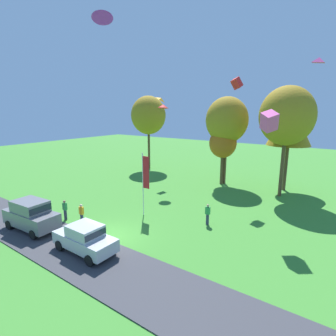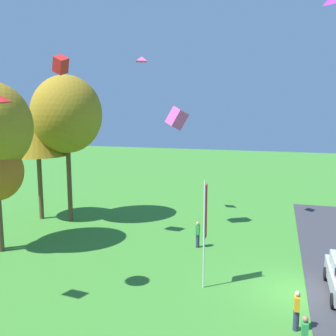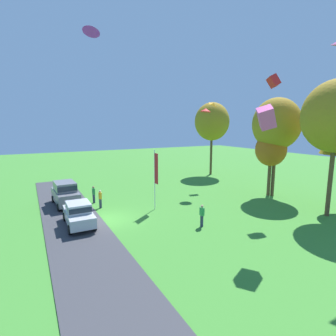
% 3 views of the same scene
% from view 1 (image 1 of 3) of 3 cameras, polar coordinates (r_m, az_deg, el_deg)
% --- Properties ---
extents(ground_plane, '(120.00, 120.00, 0.00)m').
position_cam_1_polar(ground_plane, '(20.10, -12.29, -14.21)').
color(ground_plane, '#3D842D').
extents(pavement_strip, '(36.00, 4.40, 0.06)m').
position_cam_1_polar(pavement_strip, '(18.54, -18.94, -16.94)').
color(pavement_strip, '#38383D').
rests_on(pavement_strip, ground).
extents(car_suv_mid_row, '(4.70, 2.26, 2.28)m').
position_cam_1_polar(car_suv_mid_row, '(22.51, -27.65, -8.85)').
color(car_suv_mid_row, slate).
rests_on(car_suv_mid_row, ground).
extents(car_sedan_near_entrance, '(4.41, 1.98, 1.84)m').
position_cam_1_polar(car_sedan_near_entrance, '(17.93, -17.61, -14.25)').
color(car_sedan_near_entrance, '#B7B7BC').
rests_on(car_sedan_near_entrance, ground).
extents(person_on_lawn, '(0.36, 0.24, 1.71)m').
position_cam_1_polar(person_on_lawn, '(21.31, 8.61, -9.90)').
color(person_on_lawn, '#2D334C').
rests_on(person_on_lawn, ground).
extents(person_beside_suv, '(0.36, 0.24, 1.71)m').
position_cam_1_polar(person_beside_suv, '(23.53, -21.50, -8.47)').
color(person_beside_suv, '#2D334C').
rests_on(person_beside_suv, ground).
extents(person_watching_sky, '(0.36, 0.24, 1.71)m').
position_cam_1_polar(person_watching_sky, '(22.14, -18.30, -9.53)').
color(person_watching_sky, '#2D334C').
rests_on(person_watching_sky, ground).
extents(tree_far_left, '(5.27, 5.27, 11.12)m').
position_cam_1_polar(tree_far_left, '(40.74, -4.28, 11.36)').
color(tree_far_left, brown).
rests_on(tree_far_left, ground).
extents(tree_left_of_center, '(3.26, 3.26, 6.88)m').
position_cam_1_polar(tree_left_of_center, '(32.34, 11.85, 5.27)').
color(tree_left_of_center, brown).
rests_on(tree_left_of_center, ground).
extents(tree_far_right, '(5.00, 5.00, 10.55)m').
position_cam_1_polar(tree_far_right, '(32.37, 12.69, 10.09)').
color(tree_far_right, brown).
rests_on(tree_far_right, ground).
extents(tree_right_of_center, '(4.64, 4.64, 9.79)m').
position_cam_1_polar(tree_right_of_center, '(31.75, 25.00, 8.60)').
color(tree_right_of_center, brown).
rests_on(tree_right_of_center, ground).
extents(tree_center_back, '(5.37, 5.37, 11.35)m').
position_cam_1_polar(tree_center_back, '(29.18, 24.45, 10.24)').
color(tree_center_back, brown).
rests_on(tree_center_back, ground).
extents(flag_banner, '(0.71, 0.08, 5.49)m').
position_cam_1_polar(flag_banner, '(22.10, -5.04, -1.88)').
color(flag_banner, silver).
rests_on(flag_banner, ground).
extents(kite_diamond_topmost, '(1.21, 1.28, 0.45)m').
position_cam_1_polar(kite_diamond_topmost, '(23.99, 30.04, 19.70)').
color(kite_diamond_topmost, '#EA4C9E').
extents(kite_box_mid_center, '(1.45, 1.75, 1.77)m').
position_cam_1_polar(kite_box_mid_center, '(20.73, 21.17, 9.48)').
color(kite_box_mid_center, '#EA4C9E').
extents(kite_delta_trailing_tail, '(1.42, 1.45, 0.54)m').
position_cam_1_polar(kite_delta_trailing_tail, '(30.59, -1.08, 13.30)').
color(kite_delta_trailing_tail, red).
extents(kite_diamond_over_trees, '(1.31, 1.30, 0.77)m').
position_cam_1_polar(kite_diamond_over_trees, '(34.48, -1.45, 14.76)').
color(kite_diamond_over_trees, orange).
extents(kite_box_near_flag, '(1.12, 1.17, 1.35)m').
position_cam_1_polar(kite_box_near_flag, '(28.28, 14.74, 17.41)').
color(kite_box_near_flag, red).
extents(kite_delta_high_right, '(1.69, 1.68, 0.79)m').
position_cam_1_polar(kite_delta_high_right, '(16.90, -14.14, 29.62)').
color(kite_delta_high_right, purple).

